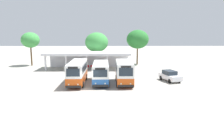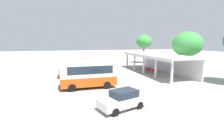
% 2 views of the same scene
% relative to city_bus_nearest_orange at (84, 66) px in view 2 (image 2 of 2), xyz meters
% --- Properties ---
extents(ground_plane, '(180.00, 180.00, 0.00)m').
position_rel_city_bus_nearest_orange_xyz_m(ground_plane, '(2.00, -3.60, -1.79)').
color(ground_plane, '#A39E93').
extents(city_bus_nearest_orange, '(2.28, 7.95, 3.24)m').
position_rel_city_bus_nearest_orange_xyz_m(city_bus_nearest_orange, '(0.00, 0.00, 0.00)').
color(city_bus_nearest_orange, black).
rests_on(city_bus_nearest_orange, ground).
extents(city_bus_second_in_row, '(2.49, 7.57, 3.00)m').
position_rel_city_bus_nearest_orange_xyz_m(city_bus_second_in_row, '(3.39, 0.28, -0.12)').
color(city_bus_second_in_row, black).
rests_on(city_bus_second_in_row, ground).
extents(city_bus_middle_cream, '(2.37, 6.71, 3.29)m').
position_rel_city_bus_nearest_orange_xyz_m(city_bus_middle_cream, '(6.78, -0.28, 0.02)').
color(city_bus_middle_cream, black).
rests_on(city_bus_middle_cream, ground).
extents(parked_car_flank, '(2.85, 4.35, 1.62)m').
position_rel_city_bus_nearest_orange_xyz_m(parked_car_flank, '(13.96, 1.48, -0.97)').
color(parked_car_flank, black).
rests_on(parked_car_flank, ground).
extents(terminal_canopy, '(17.21, 5.70, 3.40)m').
position_rel_city_bus_nearest_orange_xyz_m(terminal_canopy, '(0.16, 13.47, 0.84)').
color(terminal_canopy, silver).
rests_on(terminal_canopy, ground).
extents(waiting_chair_end_by_column, '(0.45, 0.45, 0.86)m').
position_rel_city_bus_nearest_orange_xyz_m(waiting_chair_end_by_column, '(-1.70, 12.01, -1.27)').
color(waiting_chair_end_by_column, slate).
rests_on(waiting_chair_end_by_column, ground).
extents(waiting_chair_second_from_end, '(0.45, 0.45, 0.86)m').
position_rel_city_bus_nearest_orange_xyz_m(waiting_chair_second_from_end, '(-1.03, 12.09, -1.27)').
color(waiting_chair_second_from_end, slate).
rests_on(waiting_chair_second_from_end, ground).
extents(waiting_chair_middle_seat, '(0.45, 0.45, 0.86)m').
position_rel_city_bus_nearest_orange_xyz_m(waiting_chair_middle_seat, '(-0.36, 11.96, -1.27)').
color(waiting_chair_middle_seat, slate).
rests_on(waiting_chair_middle_seat, ground).
extents(waiting_chair_fourth_seat, '(0.45, 0.45, 0.86)m').
position_rel_city_bus_nearest_orange_xyz_m(waiting_chair_fourth_seat, '(0.32, 12.07, -1.27)').
color(waiting_chair_fourth_seat, slate).
rests_on(waiting_chair_fourth_seat, ground).
extents(waiting_chair_fifth_seat, '(0.45, 0.45, 0.86)m').
position_rel_city_bus_nearest_orange_xyz_m(waiting_chair_fifth_seat, '(0.99, 12.00, -1.27)').
color(waiting_chair_fifth_seat, slate).
rests_on(waiting_chair_fifth_seat, ground).
extents(roadside_tree_behind_canopy, '(5.22, 5.22, 7.40)m').
position_rel_city_bus_nearest_orange_xyz_m(roadside_tree_behind_canopy, '(1.74, 18.22, 3.38)').
color(roadside_tree_behind_canopy, brown).
rests_on(roadside_tree_behind_canopy, ground).
extents(roadside_tree_west_of_canopy, '(4.00, 4.00, 7.43)m').
position_rel_city_bus_nearest_orange_xyz_m(roadside_tree_west_of_canopy, '(-12.92, 17.26, 3.90)').
color(roadside_tree_west_of_canopy, brown).
rests_on(roadside_tree_west_of_canopy, ground).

